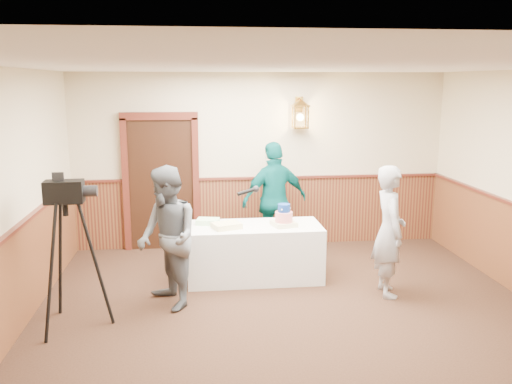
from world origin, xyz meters
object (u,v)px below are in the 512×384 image
(sheet_cake_yellow, at_px, (226,226))
(sheet_cake_green, at_px, (208,221))
(tiered_cake, at_px, (284,217))
(tv_camera_rig, at_px, (69,263))
(interviewer, at_px, (167,238))
(display_table, at_px, (254,252))
(assistant_p, at_px, (275,200))
(baker, at_px, (389,231))

(sheet_cake_yellow, bearing_deg, sheet_cake_green, 132.98)
(tiered_cake, height_order, tv_camera_rig, tv_camera_rig)
(interviewer, bearing_deg, display_table, 101.96)
(sheet_cake_yellow, xyz_separation_m, assistant_p, (0.79, 1.00, 0.10))
(sheet_cake_green, bearing_deg, baker, -21.89)
(sheet_cake_green, relative_size, tv_camera_rig, 0.18)
(tiered_cake, relative_size, baker, 0.22)
(tiered_cake, xyz_separation_m, baker, (1.22, -0.67, -0.04))
(assistant_p, xyz_separation_m, tv_camera_rig, (-2.56, -2.15, -0.16))
(sheet_cake_yellow, bearing_deg, display_table, 14.93)
(interviewer, bearing_deg, tv_camera_rig, -92.07)
(sheet_cake_yellow, xyz_separation_m, interviewer, (-0.74, -0.72, 0.06))
(sheet_cake_yellow, bearing_deg, baker, -17.80)
(tiered_cake, relative_size, interviewer, 0.21)
(tiered_cake, height_order, interviewer, interviewer)
(sheet_cake_yellow, xyz_separation_m, baker, (1.99, -0.64, 0.04))
(baker, xyz_separation_m, assistant_p, (-1.20, 1.64, 0.06))
(baker, bearing_deg, tiered_cake, 65.05)
(sheet_cake_yellow, bearing_deg, tv_camera_rig, -147.11)
(sheet_cake_yellow, relative_size, interviewer, 0.21)
(display_table, height_order, baker, baker)
(assistant_p, bearing_deg, display_table, 48.57)
(display_table, height_order, sheet_cake_yellow, sheet_cake_yellow)
(sheet_cake_green, distance_m, baker, 2.40)
(display_table, xyz_separation_m, sheet_cake_yellow, (-0.38, -0.10, 0.41))
(tiered_cake, bearing_deg, display_table, 169.85)
(sheet_cake_green, relative_size, assistant_p, 0.16)
(interviewer, relative_size, assistant_p, 0.95)
(sheet_cake_yellow, xyz_separation_m, tv_camera_rig, (-1.77, -1.14, -0.05))
(baker, distance_m, tv_camera_rig, 3.79)
(tv_camera_rig, bearing_deg, sheet_cake_yellow, 30.67)
(sheet_cake_yellow, height_order, tv_camera_rig, tv_camera_rig)
(display_table, relative_size, interviewer, 1.06)
(tiered_cake, xyz_separation_m, assistant_p, (0.02, 0.97, 0.02))
(tiered_cake, xyz_separation_m, sheet_cake_green, (-1.01, 0.23, -0.08))
(sheet_cake_green, relative_size, interviewer, 0.17)
(display_table, bearing_deg, sheet_cake_yellow, -165.07)
(interviewer, height_order, baker, interviewer)
(display_table, distance_m, baker, 1.83)
(display_table, height_order, interviewer, interviewer)
(assistant_p, bearing_deg, baker, 109.19)
(tiered_cake, height_order, assistant_p, assistant_p)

